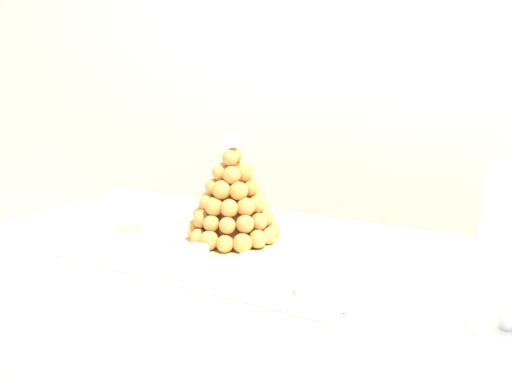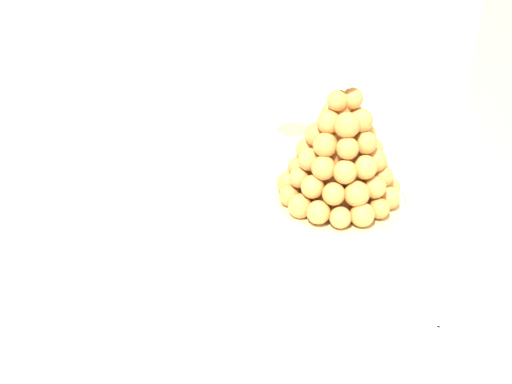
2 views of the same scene
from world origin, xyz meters
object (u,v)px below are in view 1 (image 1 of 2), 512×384
dessert_cup_mid_right (253,269)px  wine_glass (227,196)px  dessert_cup_left (106,237)px  dessert_cup_right (310,280)px  serving_tray (225,251)px  dessert_cup_centre (194,259)px  croquembouche (233,202)px  dessert_cup_mid_left (153,245)px  creme_brulee_ramekin (128,231)px

dessert_cup_mid_right → wine_glass: size_ratio=0.40×
dessert_cup_left → dessert_cup_right: 0.49m
serving_tray → dessert_cup_centre: (-0.00, -0.12, 0.02)m
serving_tray → croquembouche: size_ratio=2.53×
dessert_cup_mid_left → wine_glass: bearing=67.0°
creme_brulee_ramekin → dessert_cup_left: bearing=-83.1°
croquembouche → dessert_cup_centre: size_ratio=4.27×
serving_tray → dessert_cup_centre: bearing=-91.4°
dessert_cup_mid_right → wine_glass: (-0.17, 0.19, 0.08)m
dessert_cup_left → dessert_cup_mid_right: size_ratio=0.92×
dessert_cup_mid_right → dessert_cup_right: (0.12, 0.00, -0.00)m
serving_tray → dessert_cup_mid_right: 0.17m
dessert_cup_centre → dessert_cup_right: size_ratio=0.99×
croquembouche → dessert_cup_right: 0.31m
dessert_cup_centre → wine_glass: bearing=101.5°
dessert_cup_left → dessert_cup_centre: bearing=-1.4°
croquembouche → dessert_cup_mid_left: bearing=-125.4°
creme_brulee_ramekin → wine_glass: size_ratio=0.54×
dessert_cup_centre → dessert_cup_mid_right: (0.13, 0.01, 0.00)m
dessert_cup_mid_right → dessert_cup_right: bearing=2.3°
croquembouche → creme_brulee_ramekin: size_ratio=3.21×
serving_tray → wine_glass: 0.14m
croquembouche → creme_brulee_ramekin: (-0.25, -0.09, -0.09)m
creme_brulee_ramekin → serving_tray: bearing=5.9°
croquembouche → dessert_cup_mid_right: 0.23m
croquembouche → wine_glass: croquembouche is taller
dessert_cup_right → dessert_cup_mid_left: bearing=179.5°
serving_tray → wine_glass: bearing=117.0°
serving_tray → dessert_cup_centre: 0.12m
croquembouche → dessert_cup_mid_right: size_ratio=4.32×
dessert_cup_mid_left → dessert_cup_centre: (0.12, -0.02, -0.00)m
croquembouche → dessert_cup_left: bearing=-144.5°
serving_tray → creme_brulee_ramekin: creme_brulee_ramekin is taller
dessert_cup_centre → dessert_cup_mid_left: bearing=171.2°
dessert_cup_mid_left → dessert_cup_right: bearing=-0.5°
dessert_cup_left → serving_tray: bearing=24.1°
dessert_cup_left → dessert_cup_centre: 0.25m
creme_brulee_ramekin → wine_glass: wine_glass is taller
dessert_cup_left → dessert_cup_right: bearing=1.1°
serving_tray → dessert_cup_left: bearing=-155.9°
dessert_cup_right → wine_glass: (-0.29, 0.19, 0.08)m
serving_tray → dessert_cup_right: bearing=-23.0°
dessert_cup_mid_left → dessert_cup_centre: 0.12m
dessert_cup_left → wine_glass: bearing=44.0°
croquembouche → wine_glass: (-0.03, 0.03, 0.00)m
croquembouche → dessert_cup_right: (0.25, -0.16, -0.08)m
dessert_cup_mid_right → creme_brulee_ramekin: 0.40m
creme_brulee_ramekin → dessert_cup_centre: bearing=-19.4°
dessert_cup_centre → creme_brulee_ramekin: (-0.26, 0.09, -0.01)m
dessert_cup_centre → creme_brulee_ramekin: size_ratio=0.75×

